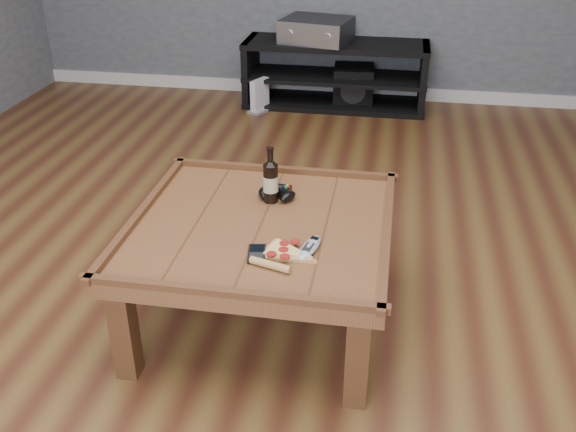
% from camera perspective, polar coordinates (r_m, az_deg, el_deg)
% --- Properties ---
extents(ground, '(6.00, 6.00, 0.00)m').
position_cam_1_polar(ground, '(2.74, -2.22, -8.91)').
color(ground, '#432113').
rests_on(ground, ground).
extents(baseboard, '(5.00, 0.02, 0.10)m').
position_cam_1_polar(baseboard, '(5.38, 4.41, 11.10)').
color(baseboard, silver).
rests_on(baseboard, ground).
extents(coffee_table, '(1.03, 1.03, 0.48)m').
position_cam_1_polar(coffee_table, '(2.52, -2.38, -1.85)').
color(coffee_table, '#543418').
rests_on(coffee_table, ground).
extents(media_console, '(1.40, 0.45, 0.50)m').
position_cam_1_polar(media_console, '(5.09, 4.21, 12.39)').
color(media_console, black).
rests_on(media_console, ground).
extents(beer_bottle, '(0.06, 0.06, 0.24)m').
position_cam_1_polar(beer_bottle, '(2.61, -1.55, 3.21)').
color(beer_bottle, black).
rests_on(beer_bottle, coffee_table).
extents(game_controller, '(0.18, 0.13, 0.05)m').
position_cam_1_polar(game_controller, '(2.67, -1.00, 2.08)').
color(game_controller, black).
rests_on(game_controller, coffee_table).
extents(pizza_slice, '(0.24, 0.31, 0.03)m').
position_cam_1_polar(pizza_slice, '(2.28, -0.57, -3.39)').
color(pizza_slice, tan).
rests_on(pizza_slice, coffee_table).
extents(smartphone, '(0.08, 0.12, 0.02)m').
position_cam_1_polar(smartphone, '(2.29, -2.80, -3.37)').
color(smartphone, black).
rests_on(smartphone, coffee_table).
extents(remote_control, '(0.09, 0.19, 0.03)m').
position_cam_1_polar(remote_control, '(2.31, 1.94, -2.80)').
color(remote_control, '#999EA6').
rests_on(remote_control, coffee_table).
extents(av_receiver, '(0.56, 0.49, 0.17)m').
position_cam_1_polar(av_receiver, '(5.02, 2.54, 16.20)').
color(av_receiver, black).
rests_on(av_receiver, media_console).
extents(subwoofer, '(0.33, 0.33, 0.30)m').
position_cam_1_polar(subwoofer, '(5.16, 5.82, 11.44)').
color(subwoofer, black).
rests_on(subwoofer, ground).
extents(game_console, '(0.18, 0.23, 0.25)m').
position_cam_1_polar(game_console, '(5.00, -2.52, 10.53)').
color(game_console, gray).
rests_on(game_console, ground).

